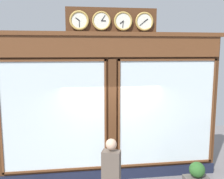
# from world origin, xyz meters

# --- Properties ---
(shop_facade) EXTENTS (5.84, 0.42, 4.43)m
(shop_facade) POSITION_xyz_m (0.00, -0.13, 1.96)
(shop_facade) COLOR #4C2B16
(shop_facade) RESTS_ON ground_plane
(pedestrian) EXTENTS (0.41, 0.33, 1.69)m
(pedestrian) POSITION_xyz_m (0.24, 1.59, 0.93)
(pedestrian) COLOR #312A24
(pedestrian) RESTS_ON ground_plane
(planter_shrub) EXTENTS (0.36, 0.36, 0.36)m
(planter_shrub) POSITION_xyz_m (-1.85, 1.05, 0.65)
(planter_shrub) COLOR #285623
(planter_shrub) RESTS_ON planter_box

